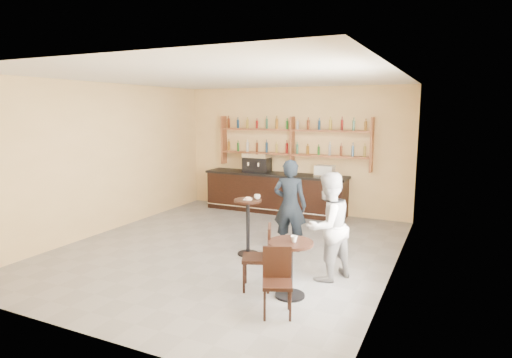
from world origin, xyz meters
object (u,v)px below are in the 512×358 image
at_px(bar_counter, 275,193).
at_px(pastry_case, 325,171).
at_px(cafe_table, 290,269).
at_px(chair_west, 257,257).
at_px(chair_south, 277,283).
at_px(patron_second, 328,226).
at_px(man_main, 290,205).
at_px(espresso_machine, 257,163).
at_px(pedestal_table, 248,227).

xyz_separation_m(bar_counter, pastry_case, (1.31, 0.00, 0.65)).
relative_size(pastry_case, cafe_table, 0.56).
bearing_deg(chair_west, pastry_case, 161.42).
height_order(cafe_table, chair_west, chair_west).
bearing_deg(chair_south, bar_counter, 89.06).
distance_m(bar_counter, pastry_case, 1.46).
xyz_separation_m(chair_south, patron_second, (0.23, 1.47, 0.41)).
height_order(pastry_case, cafe_table, pastry_case).
bearing_deg(man_main, cafe_table, 104.78).
bearing_deg(pastry_case, chair_south, -86.55).
bearing_deg(chair_south, espresso_machine, 93.72).
distance_m(pedestal_table, cafe_table, 1.91).
xyz_separation_m(pedestal_table, patron_second, (1.62, -0.48, 0.33)).
distance_m(bar_counter, patron_second, 4.51).
bearing_deg(pastry_case, patron_second, -79.45).
xyz_separation_m(bar_counter, cafe_table, (2.18, -4.63, -0.10)).
relative_size(espresso_machine, pastry_case, 1.48).
distance_m(bar_counter, cafe_table, 5.12).
relative_size(bar_counter, patron_second, 2.22).
relative_size(bar_counter, cafe_table, 4.63).
distance_m(pedestal_table, chair_west, 1.52).
distance_m(man_main, patron_second, 1.47).
height_order(bar_counter, pedestal_table, pedestal_table).
xyz_separation_m(man_main, cafe_table, (0.74, -1.92, -0.46)).
xyz_separation_m(chair_west, chair_south, (0.60, -0.65, -0.04)).
bearing_deg(pastry_case, chair_west, -92.53).
relative_size(chair_west, patron_second, 0.57).
relative_size(man_main, chair_west, 1.80).
bearing_deg(cafe_table, man_main, 111.21).
relative_size(man_main, patron_second, 1.02).
bearing_deg(bar_counter, chair_south, -66.90).
distance_m(bar_counter, espresso_machine, 0.91).
relative_size(cafe_table, patron_second, 0.48).
relative_size(bar_counter, chair_west, 3.92).
xyz_separation_m(espresso_machine, cafe_table, (2.70, -4.63, -0.85)).
height_order(pastry_case, patron_second, patron_second).
bearing_deg(bar_counter, man_main, -62.09).
bearing_deg(chair_west, man_main, 163.29).
distance_m(pastry_case, chair_west, 4.64).
distance_m(cafe_table, chair_south, 0.60).
relative_size(pastry_case, man_main, 0.26).
bearing_deg(pedestal_table, espresso_machine, 112.58).
height_order(espresso_machine, pastry_case, espresso_machine).
bearing_deg(chair_west, cafe_table, 62.17).
relative_size(pedestal_table, patron_second, 0.61).
bearing_deg(cafe_table, bar_counter, 115.23).
height_order(pedestal_table, patron_second, patron_second).
distance_m(pastry_case, patron_second, 3.95).
height_order(bar_counter, patron_second, patron_second).
xyz_separation_m(bar_counter, patron_second, (2.46, -3.76, 0.34)).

